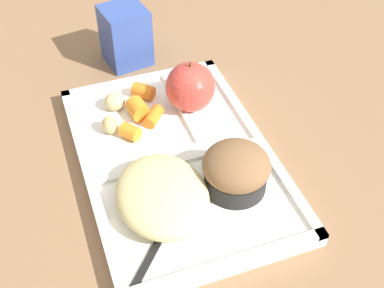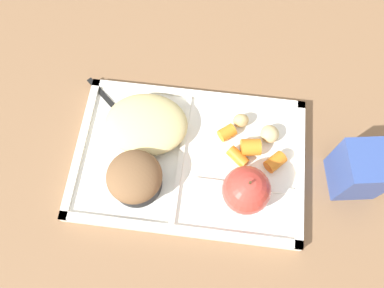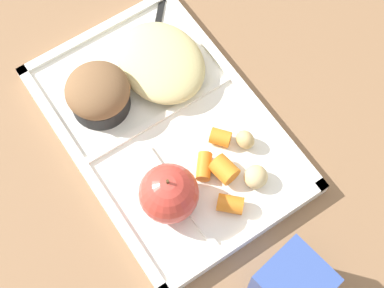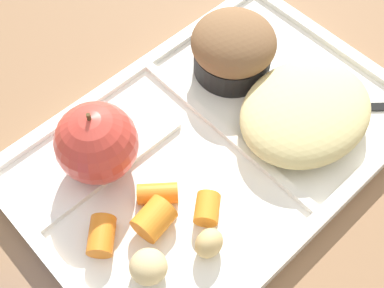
{
  "view_description": "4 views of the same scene",
  "coord_description": "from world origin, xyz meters",
  "px_view_note": "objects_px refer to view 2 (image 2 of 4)",
  "views": [
    {
      "loc": [
        0.47,
        -0.14,
        0.51
      ],
      "look_at": [
        0.01,
        0.02,
        0.04
      ],
      "focal_mm": 47.59,
      "sensor_mm": 36.0,
      "label": 1
    },
    {
      "loc": [
        -0.03,
        0.21,
        0.61
      ],
      "look_at": [
        -0.0,
        -0.01,
        0.05
      ],
      "focal_mm": 35.69,
      "sensor_mm": 36.0,
      "label": 2
    },
    {
      "loc": [
        -0.32,
        0.17,
        0.74
      ],
      "look_at": [
        -0.05,
        -0.01,
        0.05
      ],
      "focal_mm": 56.6,
      "sensor_mm": 36.0,
      "label": 3
    },
    {
      "loc": [
        -0.19,
        -0.17,
        0.42
      ],
      "look_at": [
        -0.03,
        0.0,
        0.04
      ],
      "focal_mm": 46.65,
      "sensor_mm": 36.0,
      "label": 4
    }
  ],
  "objects_px": {
    "green_apple": "(246,190)",
    "bran_muffin": "(135,178)",
    "plastic_fork": "(119,112)",
    "milk_carton": "(360,170)",
    "lunch_tray": "(189,159)"
  },
  "relations": [
    {
      "from": "lunch_tray",
      "to": "bran_muffin",
      "type": "relative_size",
      "value": 4.39
    },
    {
      "from": "green_apple",
      "to": "bran_muffin",
      "type": "height_order",
      "value": "green_apple"
    },
    {
      "from": "lunch_tray",
      "to": "bran_muffin",
      "type": "distance_m",
      "value": 0.1
    },
    {
      "from": "green_apple",
      "to": "milk_carton",
      "type": "bearing_deg",
      "value": -162.49
    },
    {
      "from": "bran_muffin",
      "to": "milk_carton",
      "type": "xyz_separation_m",
      "value": [
        -0.34,
        -0.05,
        0.0
      ]
    },
    {
      "from": "green_apple",
      "to": "bran_muffin",
      "type": "bearing_deg",
      "value": -0.0
    },
    {
      "from": "plastic_fork",
      "to": "green_apple",
      "type": "bearing_deg",
      "value": 151.52
    },
    {
      "from": "milk_carton",
      "to": "bran_muffin",
      "type": "bearing_deg",
      "value": -0.27
    },
    {
      "from": "lunch_tray",
      "to": "milk_carton",
      "type": "xyz_separation_m",
      "value": [
        -0.27,
        -0.0,
        0.04
      ]
    },
    {
      "from": "lunch_tray",
      "to": "plastic_fork",
      "type": "height_order",
      "value": "lunch_tray"
    },
    {
      "from": "lunch_tray",
      "to": "plastic_fork",
      "type": "distance_m",
      "value": 0.15
    },
    {
      "from": "green_apple",
      "to": "plastic_fork",
      "type": "height_order",
      "value": "green_apple"
    },
    {
      "from": "plastic_fork",
      "to": "milk_carton",
      "type": "height_order",
      "value": "milk_carton"
    },
    {
      "from": "bran_muffin",
      "to": "green_apple",
      "type": "bearing_deg",
      "value": 180.0
    },
    {
      "from": "lunch_tray",
      "to": "plastic_fork",
      "type": "bearing_deg",
      "value": -27.42
    }
  ]
}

